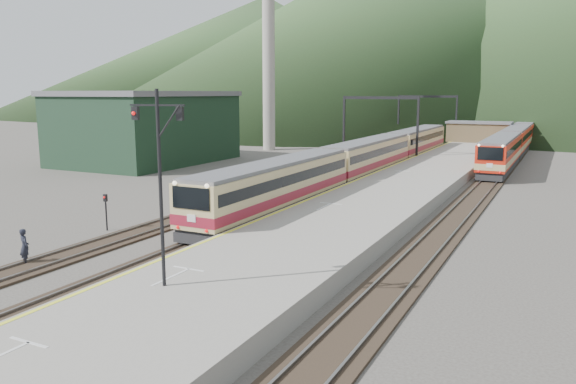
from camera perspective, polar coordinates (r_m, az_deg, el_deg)
The scene contains 17 objects.
track_main at distance 55.11m, azimuth 7.33°, elevation 1.27°, with size 2.60×200.00×0.23m.
track_far at distance 56.93m, azimuth 2.58°, elevation 1.63°, with size 2.60×200.00×0.23m.
track_second at distance 52.52m, azimuth 19.25°, elevation 0.36°, with size 2.60×200.00×0.23m.
platform at distance 51.57m, azimuth 12.48°, elevation 1.00°, with size 8.00×100.00×1.00m, color gray.
gantry_near at distance 69.67m, azimuth 9.32°, elevation 7.61°, with size 9.55×0.25×8.00m.
gantry_far at distance 93.82m, azimuth 13.93°, elevation 8.05°, with size 9.55×0.25×8.00m.
warehouse at distance 70.56m, azimuth -14.13°, elevation 6.44°, with size 14.50×20.50×8.60m.
smokestack at distance 83.84m, azimuth -1.98°, elevation 14.57°, with size 1.80×1.80×30.00m, color #9E998E.
station_shed at distance 90.49m, azimuth 18.81°, elevation 5.83°, with size 9.40×4.40×3.10m.
hill_a at distance 210.72m, azimuth 10.89°, elevation 15.77°, with size 180.00×180.00×60.00m, color #314C29.
hill_d at distance 287.41m, azimuth -2.23°, elevation 13.87°, with size 200.00×200.00×55.00m, color #314C29.
main_train at distance 57.25m, azimuth 8.22°, elevation 3.54°, with size 2.92×59.83×3.56m.
second_train at distance 83.46m, azimuth 22.19°, elevation 4.85°, with size 2.75×56.46×3.36m.
signal_mast at distance 21.62m, azimuth -12.90°, elevation 2.28°, with size 2.16×0.62×7.56m.
short_signal_b at distance 42.95m, azimuth -2.44°, elevation 0.75°, with size 0.22×0.17×2.27m.
short_signal_c at distance 36.27m, azimuth -18.02°, elevation -1.48°, with size 0.24×0.19×2.27m.
worker at distance 30.74m, azimuth -25.20°, elevation -5.05°, with size 0.66×0.43×1.82m, color #1D202B.
Camera 1 is at (17.87, -11.46, 8.41)m, focal length 35.00 mm.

